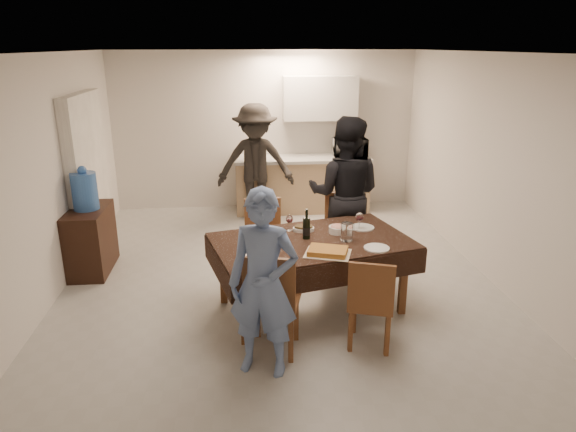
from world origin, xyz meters
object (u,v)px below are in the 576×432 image
object	(u,v)px
person_kitchen	(256,164)
water_jug	(85,191)
dining_table	(312,243)
person_near	(263,284)
console	(91,240)
water_pitcher	(347,232)
microwave	(350,147)
wine_bottle	(306,224)
savoury_tart	(328,251)
person_far	(345,194)

from	to	relation	value
person_kitchen	water_jug	bearing A→B (deg)	-140.25
dining_table	person_near	size ratio (longest dim) A/B	1.36
console	dining_table	bearing A→B (deg)	-25.45
water_pitcher	microwave	xyz separation A→B (m)	(0.77, 3.46, 0.19)
water_jug	person_kitchen	size ratio (longest dim) A/B	0.24
console	water_jug	xyz separation A→B (m)	(0.00, 0.00, 0.62)
wine_bottle	person_kitchen	world-z (taller)	person_kitchen
console	water_pitcher	size ratio (longest dim) A/B	4.62
dining_table	microwave	bearing A→B (deg)	57.50
savoury_tart	person_far	xyz separation A→B (m)	(0.45, 1.43, 0.14)
wine_bottle	savoury_tart	xyz separation A→B (m)	(0.15, -0.43, -0.13)
water_pitcher	person_near	xyz separation A→B (m)	(-0.90, -1.00, -0.06)
water_pitcher	microwave	size ratio (longest dim) A/B	0.34
microwave	person_near	distance (m)	4.77
person_near	person_far	world-z (taller)	person_far
savoury_tart	console	bearing A→B (deg)	149.00
console	microwave	distance (m)	4.33
console	water_pitcher	bearing A→B (deg)	-23.55
water_pitcher	savoury_tart	xyz separation A→B (m)	(-0.25, -0.33, -0.07)
person_kitchen	water_pitcher	bearing A→B (deg)	-74.82
savoury_tart	dining_table	bearing A→B (deg)	104.74
dining_table	wine_bottle	bearing A→B (deg)	120.65
wine_bottle	person_kitchen	bearing A→B (deg)	98.15
microwave	person_near	xyz separation A→B (m)	(-1.67, -4.46, -0.25)
person_far	person_kitchen	world-z (taller)	person_far
water_jug	console	bearing A→B (deg)	0.00
wine_bottle	person_near	distance (m)	1.21
water_jug	wine_bottle	size ratio (longest dim) A/B	1.41
console	microwave	xyz separation A→B (m)	(3.68, 2.19, 0.66)
microwave	console	bearing A→B (deg)	30.79
console	person_near	size ratio (longest dim) A/B	0.53
person_kitchen	person_far	bearing A→B (deg)	-61.97
person_far	savoury_tart	bearing A→B (deg)	90.72
person_far	wine_bottle	bearing A→B (deg)	77.23
console	water_jug	distance (m)	0.62
savoury_tart	wine_bottle	bearing A→B (deg)	109.23
console	person_far	world-z (taller)	person_far
console	person_near	world-z (taller)	person_near
savoury_tart	microwave	bearing A→B (deg)	74.96
wine_bottle	water_pitcher	distance (m)	0.42
console	person_far	bearing A→B (deg)	-3.10
wine_bottle	water_pitcher	xyz separation A→B (m)	(0.40, -0.10, -0.06)
water_jug	dining_table	bearing A→B (deg)	-25.45
microwave	dining_table	bearing A→B (deg)	71.84
savoury_tart	person_near	distance (m)	0.93
water_pitcher	person_near	bearing A→B (deg)	-131.99
dining_table	wine_bottle	size ratio (longest dim) A/B	6.97
person_near	savoury_tart	bearing A→B (deg)	63.99
console	person_far	distance (m)	3.16
wine_bottle	microwave	size ratio (longest dim) A/B	0.59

